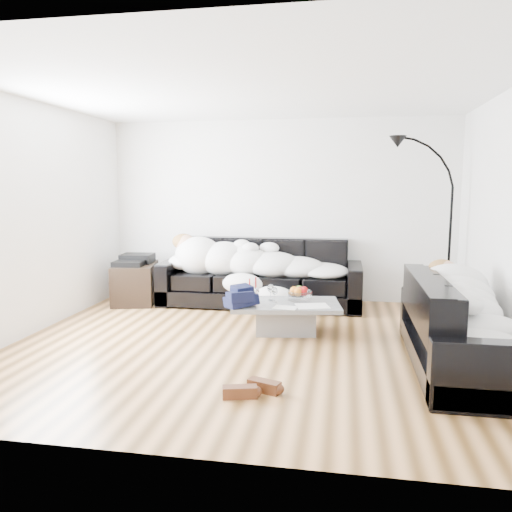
% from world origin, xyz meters
% --- Properties ---
extents(ground, '(5.00, 5.00, 0.00)m').
position_xyz_m(ground, '(0.00, 0.00, 0.00)').
color(ground, brown).
rests_on(ground, ground).
extents(wall_back, '(5.00, 0.02, 2.60)m').
position_xyz_m(wall_back, '(0.00, 2.25, 1.30)').
color(wall_back, silver).
rests_on(wall_back, ground).
extents(wall_left, '(0.02, 4.50, 2.60)m').
position_xyz_m(wall_left, '(-2.50, 0.00, 1.30)').
color(wall_left, silver).
rests_on(wall_left, ground).
extents(ceiling, '(5.00, 5.00, 0.00)m').
position_xyz_m(ceiling, '(0.00, 0.00, 2.60)').
color(ceiling, white).
rests_on(ceiling, ground).
extents(sofa_back, '(2.78, 0.96, 0.91)m').
position_xyz_m(sofa_back, '(-0.20, 1.78, 0.45)').
color(sofa_back, black).
rests_on(sofa_back, ground).
extents(sofa_right, '(0.88, 2.04, 0.83)m').
position_xyz_m(sofa_right, '(2.02, -0.34, 0.41)').
color(sofa_right, black).
rests_on(sofa_right, ground).
extents(sleeper_back, '(2.35, 0.81, 0.47)m').
position_xyz_m(sleeper_back, '(-0.20, 1.73, 0.66)').
color(sleeper_back, white).
rests_on(sleeper_back, sofa_back).
extents(sleeper_right, '(0.74, 1.75, 0.43)m').
position_xyz_m(sleeper_right, '(2.02, -0.34, 0.63)').
color(sleeper_right, white).
rests_on(sleeper_right, sofa_right).
extents(teal_cushion, '(0.42, 0.38, 0.20)m').
position_xyz_m(teal_cushion, '(1.96, 0.29, 0.72)').
color(teal_cushion, '#0B4653').
rests_on(teal_cushion, sofa_right).
extents(coffee_table, '(1.29, 0.87, 0.35)m').
position_xyz_m(coffee_table, '(0.31, 0.48, 0.18)').
color(coffee_table, '#939699').
rests_on(coffee_table, ground).
extents(fruit_bowl, '(0.31, 0.31, 0.17)m').
position_xyz_m(fruit_bowl, '(0.45, 0.64, 0.44)').
color(fruit_bowl, white).
rests_on(fruit_bowl, coffee_table).
extents(wine_glass_a, '(0.09, 0.09, 0.18)m').
position_xyz_m(wine_glass_a, '(0.12, 0.58, 0.44)').
color(wine_glass_a, white).
rests_on(wine_glass_a, coffee_table).
extents(wine_glass_b, '(0.07, 0.07, 0.16)m').
position_xyz_m(wine_glass_b, '(-0.03, 0.49, 0.43)').
color(wine_glass_b, white).
rests_on(wine_glass_b, coffee_table).
extents(wine_glass_c, '(0.08, 0.08, 0.17)m').
position_xyz_m(wine_glass_c, '(0.18, 0.49, 0.43)').
color(wine_glass_c, white).
rests_on(wine_glass_c, coffee_table).
extents(candle_left, '(0.04, 0.04, 0.21)m').
position_xyz_m(candle_left, '(-0.15, 0.71, 0.46)').
color(candle_left, maroon).
rests_on(candle_left, coffee_table).
extents(candle_right, '(0.04, 0.04, 0.23)m').
position_xyz_m(candle_right, '(-0.08, 0.73, 0.47)').
color(candle_right, maroon).
rests_on(candle_right, coffee_table).
extents(newspaper_a, '(0.41, 0.35, 0.01)m').
position_xyz_m(newspaper_a, '(0.62, 0.36, 0.36)').
color(newspaper_a, silver).
rests_on(newspaper_a, coffee_table).
extents(newspaper_b, '(0.27, 0.21, 0.01)m').
position_xyz_m(newspaper_b, '(0.33, 0.24, 0.36)').
color(newspaper_b, silver).
rests_on(newspaper_b, coffee_table).
extents(navy_jacket, '(0.44, 0.41, 0.17)m').
position_xyz_m(navy_jacket, '(-0.14, 0.25, 0.52)').
color(navy_jacket, black).
rests_on(navy_jacket, coffee_table).
extents(shoes, '(0.48, 0.36, 0.10)m').
position_xyz_m(shoes, '(0.24, -1.26, 0.05)').
color(shoes, '#472311').
rests_on(shoes, ground).
extents(av_cabinet, '(0.73, 0.92, 0.56)m').
position_xyz_m(av_cabinet, '(-1.99, 1.60, 0.28)').
color(av_cabinet, black).
rests_on(av_cabinet, ground).
extents(stereo, '(0.47, 0.38, 0.13)m').
position_xyz_m(stereo, '(-1.99, 1.60, 0.62)').
color(stereo, black).
rests_on(stereo, av_cabinet).
extents(floor_lamp, '(0.77, 0.42, 2.02)m').
position_xyz_m(floor_lamp, '(2.27, 1.69, 1.01)').
color(floor_lamp, black).
rests_on(floor_lamp, ground).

